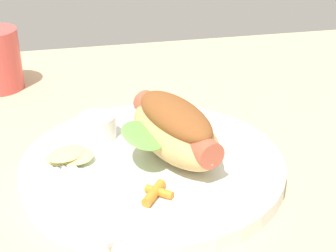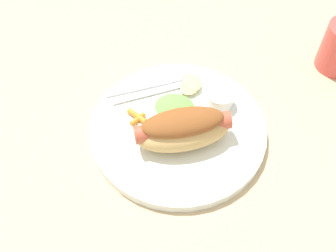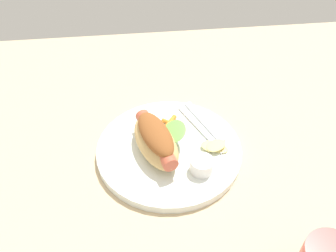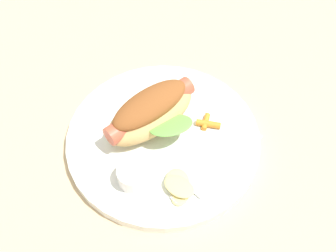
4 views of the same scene
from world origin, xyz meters
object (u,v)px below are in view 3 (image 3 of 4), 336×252
object	(u,v)px
hot_dog	(156,139)
carrot_garnish	(170,122)
knife	(204,121)
chips_pile	(215,146)
plate	(169,150)
sauce_ramekin	(202,165)
fork	(200,128)

from	to	relation	value
hot_dog	carrot_garnish	world-z (taller)	hot_dog
knife	chips_pile	world-z (taller)	chips_pile
hot_dog	knife	size ratio (longest dim) A/B	1.17
chips_pile	knife	bearing A→B (deg)	-85.64
carrot_garnish	plate	bearing A→B (deg)	81.91
sauce_ramekin	carrot_garnish	bearing A→B (deg)	-72.44
plate	carrot_garnish	distance (cm)	6.65
plate	hot_dog	bearing A→B (deg)	16.46
sauce_ramekin	knife	size ratio (longest dim) A/B	0.31
fork	chips_pile	world-z (taller)	chips_pile
fork	knife	world-z (taller)	same
fork	chips_pile	distance (cm)	6.04
fork	knife	bearing A→B (deg)	125.16
hot_dog	fork	xyz separation A→B (cm)	(-9.11, -5.02, -2.82)
fork	knife	distance (cm)	2.20
plate	hot_dog	xyz separation A→B (cm)	(2.45, 0.72, 3.82)
sauce_ramekin	knife	xyz separation A→B (cm)	(-2.86, -12.44, -1.10)
fork	knife	xyz separation A→B (cm)	(-1.15, -1.88, -0.02)
chips_pile	carrot_garnish	distance (cm)	10.92
fork	carrot_garnish	size ratio (longest dim) A/B	4.20
chips_pile	carrot_garnish	world-z (taller)	chips_pile
hot_dog	fork	world-z (taller)	hot_dog
carrot_garnish	fork	bearing A→B (deg)	159.25
knife	chips_pile	size ratio (longest dim) A/B	2.20
plate	carrot_garnish	size ratio (longest dim) A/B	8.03
hot_dog	fork	bearing A→B (deg)	102.21
hot_dog	carrot_garnish	distance (cm)	8.35
hot_dog	chips_pile	distance (cm)	11.13
plate	fork	distance (cm)	7.99
knife	chips_pile	bearing A→B (deg)	-17.31
plate	fork	world-z (taller)	fork
chips_pile	sauce_ramekin	bearing A→B (deg)	54.28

